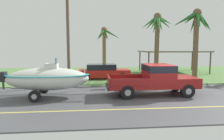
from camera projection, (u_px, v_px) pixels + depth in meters
name	position (u px, v px, depth m)	size (l,w,h in m)	color
ground	(136.00, 77.00, 19.93)	(36.00, 22.00, 0.11)	#4C4C51
pickup_truck_towing	(157.00, 78.00, 12.45)	(5.67, 2.13, 1.90)	maroon
boat_on_trailer	(48.00, 79.00, 11.82)	(6.09, 2.34, 2.34)	gray
parked_sedan_near	(103.00, 72.00, 18.80)	(4.76, 1.82, 1.38)	#B21E19
carport_awning	(173.00, 52.00, 23.22)	(7.31, 4.51, 2.54)	#4C4238
palm_tree_near_left	(104.00, 40.00, 23.22)	(2.92, 2.79, 5.31)	brown
palm_tree_near_right	(157.00, 31.00, 18.73)	(3.07, 3.23, 6.14)	brown
palm_tree_mid	(196.00, 27.00, 16.59)	(3.30, 3.06, 6.12)	brown
utility_pole	(68.00, 28.00, 15.34)	(0.24, 1.80, 8.51)	brown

